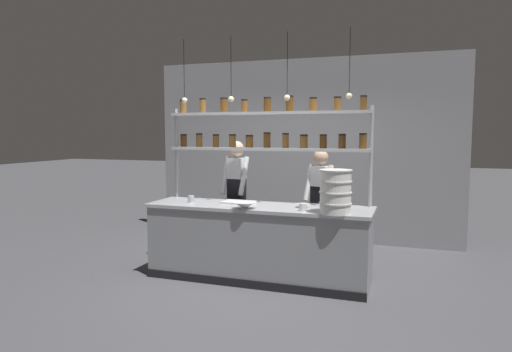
% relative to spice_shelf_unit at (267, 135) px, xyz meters
% --- Properties ---
extents(ground_plane, '(40.00, 40.00, 0.00)m').
position_rel_spice_shelf_unit_xyz_m(ground_plane, '(-0.00, -0.33, -1.77)').
color(ground_plane, '#4C4C51').
extents(back_wall, '(5.14, 0.12, 3.01)m').
position_rel_spice_shelf_unit_xyz_m(back_wall, '(-0.00, 1.95, -0.27)').
color(back_wall, '#939399').
rests_on(back_wall, ground_plane).
extents(prep_counter, '(2.74, 0.76, 0.92)m').
position_rel_spice_shelf_unit_xyz_m(prep_counter, '(-0.00, -0.33, -1.31)').
color(prep_counter, gray).
rests_on(prep_counter, ground_plane).
extents(spice_shelf_unit, '(2.62, 0.28, 2.25)m').
position_rel_spice_shelf_unit_xyz_m(spice_shelf_unit, '(0.00, 0.00, 0.00)').
color(spice_shelf_unit, '#ADAFB5').
rests_on(spice_shelf_unit, ground_plane).
extents(chef_left, '(0.39, 0.31, 1.68)m').
position_rel_spice_shelf_unit_xyz_m(chef_left, '(-0.56, 0.35, -0.80)').
color(chef_left, black).
rests_on(chef_left, ground_plane).
extents(chef_center, '(0.41, 0.34, 1.57)m').
position_rel_spice_shelf_unit_xyz_m(chef_center, '(0.59, 0.51, -0.88)').
color(chef_center, black).
rests_on(chef_center, ground_plane).
extents(container_stack, '(0.36, 0.36, 0.48)m').
position_rel_spice_shelf_unit_xyz_m(container_stack, '(0.97, -0.60, -0.61)').
color(container_stack, white).
rests_on(container_stack, prep_counter).
extents(cutting_board, '(0.40, 0.26, 0.02)m').
position_rel_spice_shelf_unit_xyz_m(cutting_board, '(-0.29, -0.27, -0.84)').
color(cutting_board, silver).
rests_on(cutting_board, prep_counter).
extents(prep_bowl_near_left, '(0.16, 0.16, 0.04)m').
position_rel_spice_shelf_unit_xyz_m(prep_bowl_near_left, '(0.54, -0.32, -0.83)').
color(prep_bowl_near_left, silver).
rests_on(prep_bowl_near_left, prep_counter).
extents(prep_bowl_center_front, '(0.28, 0.28, 0.08)m').
position_rel_spice_shelf_unit_xyz_m(prep_bowl_center_front, '(-0.07, -0.62, -0.82)').
color(prep_bowl_center_front, white).
rests_on(prep_bowl_center_front, prep_counter).
extents(serving_cup_front, '(0.08, 0.08, 0.08)m').
position_rel_spice_shelf_unit_xyz_m(serving_cup_front, '(-0.89, -0.38, -0.81)').
color(serving_cup_front, '#B2B7BC').
rests_on(serving_cup_front, prep_counter).
extents(serving_cup_by_board, '(0.09, 0.09, 0.09)m').
position_rel_spice_shelf_unit_xyz_m(serving_cup_by_board, '(0.60, -0.56, -0.81)').
color(serving_cup_by_board, silver).
rests_on(serving_cup_by_board, prep_counter).
extents(pendant_light_row, '(2.12, 0.07, 0.79)m').
position_rel_spice_shelf_unit_xyz_m(pendant_light_row, '(0.02, -0.33, 0.48)').
color(pendant_light_row, black).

